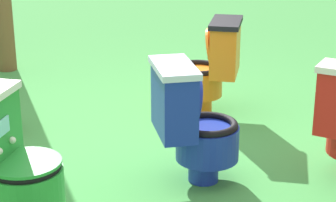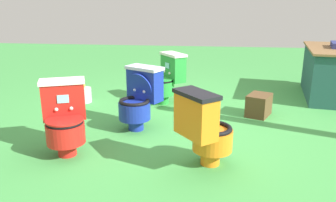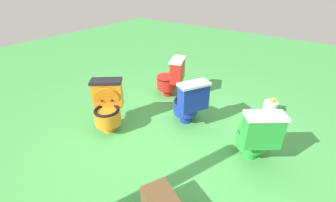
{
  "view_description": "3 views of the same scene",
  "coord_description": "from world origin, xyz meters",
  "px_view_note": "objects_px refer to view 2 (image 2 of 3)",
  "views": [
    {
      "loc": [
        -2.07,
        -2.95,
        1.67
      ],
      "look_at": [
        0.1,
        -0.37,
        0.47
      ],
      "focal_mm": 65.95,
      "sensor_mm": 36.0,
      "label": 1
    },
    {
      "loc": [
        3.92,
        0.25,
        1.5
      ],
      "look_at": [
        0.4,
        -0.15,
        0.42
      ],
      "focal_mm": 36.56,
      "sensor_mm": 36.0,
      "label": 2
    },
    {
      "loc": [
        -1.33,
        2.04,
        2.04
      ],
      "look_at": [
        0.47,
        -0.43,
        0.32
      ],
      "focal_mm": 24.71,
      "sensor_mm": 36.0,
      "label": 3
    }
  ],
  "objects_px": {
    "toilet_blue": "(139,98)",
    "toilet_orange": "(205,128)",
    "lemon_bucket": "(84,94)",
    "vendor_table": "(335,73)",
    "small_crate": "(259,105)",
    "toilet_green": "(167,78)",
    "toilet_red": "(65,117)"
  },
  "relations": [
    {
      "from": "toilet_green",
      "to": "lemon_bucket",
      "type": "relative_size",
      "value": 2.63
    },
    {
      "from": "vendor_table",
      "to": "small_crate",
      "type": "distance_m",
      "value": 1.64
    },
    {
      "from": "toilet_red",
      "to": "toilet_orange",
      "type": "height_order",
      "value": "same"
    },
    {
      "from": "toilet_blue",
      "to": "toilet_orange",
      "type": "relative_size",
      "value": 1.0
    },
    {
      "from": "toilet_blue",
      "to": "toilet_green",
      "type": "relative_size",
      "value": 1.0
    },
    {
      "from": "toilet_red",
      "to": "toilet_blue",
      "type": "relative_size",
      "value": 1.0
    },
    {
      "from": "toilet_blue",
      "to": "toilet_green",
      "type": "xyz_separation_m",
      "value": [
        -1.05,
        0.2,
        -0.0
      ]
    },
    {
      "from": "toilet_red",
      "to": "toilet_blue",
      "type": "xyz_separation_m",
      "value": [
        -0.75,
        0.6,
        0.0
      ]
    },
    {
      "from": "toilet_orange",
      "to": "vendor_table",
      "type": "height_order",
      "value": "vendor_table"
    },
    {
      "from": "toilet_orange",
      "to": "lemon_bucket",
      "type": "distance_m",
      "value": 2.56
    },
    {
      "from": "vendor_table",
      "to": "lemon_bucket",
      "type": "height_order",
      "value": "vendor_table"
    },
    {
      "from": "toilet_orange",
      "to": "small_crate",
      "type": "height_order",
      "value": "toilet_orange"
    },
    {
      "from": "lemon_bucket",
      "to": "vendor_table",
      "type": "bearing_deg",
      "value": 100.53
    },
    {
      "from": "toilet_red",
      "to": "toilet_green",
      "type": "bearing_deg",
      "value": -135.46
    },
    {
      "from": "toilet_green",
      "to": "toilet_red",
      "type": "bearing_deg",
      "value": 118.9
    },
    {
      "from": "toilet_orange",
      "to": "vendor_table",
      "type": "distance_m",
      "value": 3.18
    },
    {
      "from": "lemon_bucket",
      "to": "toilet_red",
      "type": "bearing_deg",
      "value": 14.29
    },
    {
      "from": "small_crate",
      "to": "lemon_bucket",
      "type": "relative_size",
      "value": 1.28
    },
    {
      "from": "toilet_blue",
      "to": "toilet_green",
      "type": "bearing_deg",
      "value": -72.49
    },
    {
      "from": "toilet_blue",
      "to": "lemon_bucket",
      "type": "distance_m",
      "value": 1.4
    },
    {
      "from": "small_crate",
      "to": "lemon_bucket",
      "type": "height_order",
      "value": "small_crate"
    },
    {
      "from": "toilet_orange",
      "to": "lemon_bucket",
      "type": "xyz_separation_m",
      "value": [
        -1.81,
        -1.8,
        -0.26
      ]
    },
    {
      "from": "toilet_green",
      "to": "small_crate",
      "type": "bearing_deg",
      "value": -146.12
    },
    {
      "from": "toilet_red",
      "to": "small_crate",
      "type": "bearing_deg",
      "value": -168.23
    },
    {
      "from": "small_crate",
      "to": "vendor_table",
      "type": "bearing_deg",
      "value": 128.8
    },
    {
      "from": "toilet_red",
      "to": "vendor_table",
      "type": "xyz_separation_m",
      "value": [
        -2.37,
        3.32,
        0.02
      ]
    },
    {
      "from": "toilet_red",
      "to": "toilet_blue",
      "type": "bearing_deg",
      "value": -150.26
    },
    {
      "from": "toilet_blue",
      "to": "toilet_orange",
      "type": "bearing_deg",
      "value": 159.34
    },
    {
      "from": "lemon_bucket",
      "to": "small_crate",
      "type": "bearing_deg",
      "value": 82.77
    },
    {
      "from": "toilet_orange",
      "to": "lemon_bucket",
      "type": "bearing_deg",
      "value": -174.43
    },
    {
      "from": "small_crate",
      "to": "toilet_blue",
      "type": "bearing_deg",
      "value": -67.46
    },
    {
      "from": "toilet_green",
      "to": "lemon_bucket",
      "type": "height_order",
      "value": "toilet_green"
    }
  ]
}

